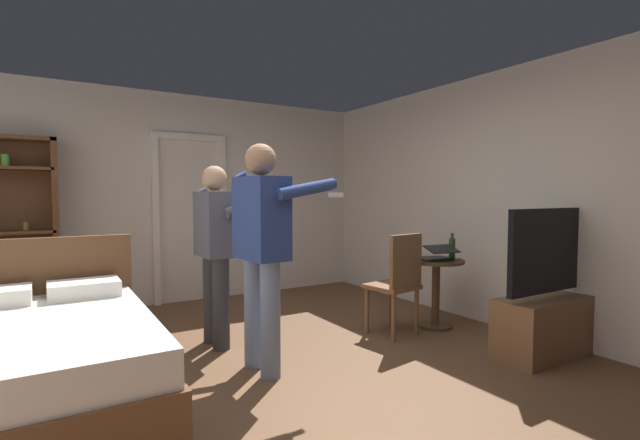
{
  "coord_description": "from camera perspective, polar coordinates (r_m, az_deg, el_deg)",
  "views": [
    {
      "loc": [
        -1.45,
        -2.85,
        1.36
      ],
      "look_at": [
        0.64,
        0.56,
        1.14
      ],
      "focal_mm": 25.16,
      "sensor_mm": 36.0,
      "label": 1
    }
  ],
  "objects": [
    {
      "name": "suitcase_dark",
      "position": [
        5.09,
        -28.26,
        -10.71
      ],
      "size": [
        0.58,
        0.41,
        0.34
      ],
      "primitive_type": "cube",
      "rotation": [
        0.0,
        0.0,
        0.1
      ],
      "color": "black",
      "rests_on": "ground_plane"
    },
    {
      "name": "wall_back",
      "position": [
        5.98,
        -17.52,
        2.6
      ],
      "size": [
        5.25,
        0.12,
        2.63
      ],
      "primitive_type": "cube",
      "color": "silver",
      "rests_on": "ground_plane"
    },
    {
      "name": "tv_flatscreen",
      "position": [
        4.37,
        27.36,
        -10.31
      ],
      "size": [
        1.21,
        0.4,
        1.25
      ],
      "color": "brown",
      "rests_on": "ground_plane"
    },
    {
      "name": "ground_plane",
      "position": [
        3.48,
        -4.51,
        -19.82
      ],
      "size": [
        6.36,
        6.36,
        0.0
      ],
      "primitive_type": "plane",
      "color": "brown"
    },
    {
      "name": "bookshelf",
      "position": [
        5.6,
        -34.65,
        -0.49
      ],
      "size": [
        0.86,
        0.32,
        1.96
      ],
      "color": "brown",
      "rests_on": "ground_plane"
    },
    {
      "name": "bottle_on_table",
      "position": [
        4.78,
        16.45,
        -3.48
      ],
      "size": [
        0.06,
        0.06,
        0.27
      ],
      "color": "#22411D",
      "rests_on": "side_table"
    },
    {
      "name": "person_blue_shirt",
      "position": [
        3.42,
        -7.34,
        -2.44
      ],
      "size": [
        0.72,
        0.63,
        1.74
      ],
      "color": "slate",
      "rests_on": "ground_plane"
    },
    {
      "name": "person_striped_shirt",
      "position": [
        4.12,
        -13.05,
        -2.87
      ],
      "size": [
        0.62,
        0.57,
        1.62
      ],
      "color": "#333338",
      "rests_on": "ground_plane"
    },
    {
      "name": "side_table",
      "position": [
        4.78,
        14.53,
        -7.68
      ],
      "size": [
        0.56,
        0.56,
        0.7
      ],
      "color": "#4C331E",
      "rests_on": "ground_plane"
    },
    {
      "name": "laptop",
      "position": [
        4.68,
        14.63,
        -4.35
      ],
      "size": [
        0.37,
        0.38,
        0.16
      ],
      "color": "black",
      "rests_on": "side_table"
    },
    {
      "name": "wooden_chair",
      "position": [
        4.4,
        9.88,
        -7.52
      ],
      "size": [
        0.48,
        0.48,
        0.99
      ],
      "color": "brown",
      "rests_on": "ground_plane"
    },
    {
      "name": "bed",
      "position": [
        3.48,
        -32.04,
        -14.91
      ],
      "size": [
        1.35,
        1.94,
        1.02
      ],
      "color": "brown",
      "rests_on": "ground_plane"
    },
    {
      "name": "wall_right",
      "position": [
        4.93,
        23.11,
        2.4
      ],
      "size": [
        0.12,
        6.03,
        2.63
      ],
      "primitive_type": "cube",
      "color": "silver",
      "rests_on": "ground_plane"
    },
    {
      "name": "doorway_frame",
      "position": [
        5.94,
        -16.19,
        1.74
      ],
      "size": [
        0.93,
        0.08,
        2.13
      ],
      "color": "white",
      "rests_on": "ground_plane"
    }
  ]
}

